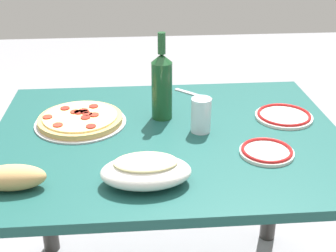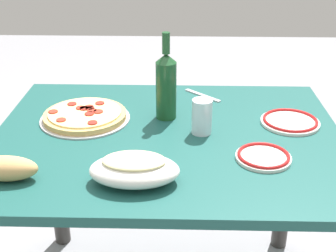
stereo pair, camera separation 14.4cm
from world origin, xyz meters
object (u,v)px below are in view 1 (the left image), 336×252
object	(u,v)px
dining_table	(168,171)
side_plate_far	(284,116)
bread_loaf	(12,178)
pepperoni_pizza	(80,120)
wine_bottle	(162,85)
side_plate_near	(267,151)
baked_pasta_dish	(146,170)
water_glass	(201,115)

from	to	relation	value
dining_table	side_plate_far	size ratio (longest dim) A/B	5.72
bread_loaf	side_plate_far	bearing A→B (deg)	-156.20
pepperoni_pizza	bread_loaf	xyz separation A→B (m)	(0.14, 0.38, 0.02)
wine_bottle	pepperoni_pizza	bearing A→B (deg)	5.60
pepperoni_pizza	wine_bottle	xyz separation A→B (m)	(-0.28, -0.03, 0.11)
dining_table	side_plate_far	xyz separation A→B (m)	(-0.41, -0.09, 0.15)
side_plate_far	side_plate_near	bearing A→B (deg)	62.24
side_plate_near	side_plate_far	distance (m)	0.27
pepperoni_pizza	baked_pasta_dish	distance (m)	0.44
dining_table	bread_loaf	distance (m)	0.54
wine_bottle	side_plate_far	bearing A→B (deg)	174.51
side_plate_near	bread_loaf	distance (m)	0.72
wine_bottle	bread_loaf	world-z (taller)	wine_bottle
bread_loaf	dining_table	bearing A→B (deg)	-147.02
wine_bottle	side_plate_far	size ratio (longest dim) A/B	1.52
dining_table	side_plate_near	xyz separation A→B (m)	(-0.28, 0.15, 0.15)
wine_bottle	bread_loaf	bearing A→B (deg)	44.40
dining_table	water_glass	distance (m)	0.22
pepperoni_pizza	side_plate_far	distance (m)	0.69
wine_bottle	water_glass	bearing A→B (deg)	135.50
baked_pasta_dish	side_plate_far	bearing A→B (deg)	-142.76
dining_table	side_plate_far	world-z (taller)	side_plate_far
side_plate_far	pepperoni_pizza	bearing A→B (deg)	-1.08
dining_table	baked_pasta_dish	world-z (taller)	baked_pasta_dish
baked_pasta_dish	side_plate_near	world-z (taller)	baked_pasta_dish
water_glass	wine_bottle	bearing A→B (deg)	-44.50
pepperoni_pizza	dining_table	bearing A→B (deg)	159.99
baked_pasta_dish	pepperoni_pizza	bearing A→B (deg)	-61.91
pepperoni_pizza	side_plate_near	world-z (taller)	pepperoni_pizza
water_glass	side_plate_near	distance (m)	0.24
side_plate_far	bread_loaf	size ratio (longest dim) A/B	1.10
wine_bottle	side_plate_near	xyz separation A→B (m)	(-0.29, 0.28, -0.11)
side_plate_near	side_plate_far	world-z (taller)	same
wine_bottle	water_glass	distance (m)	0.18
side_plate_near	wine_bottle	bearing A→B (deg)	-44.13
wine_bottle	side_plate_far	xyz separation A→B (m)	(-0.42, 0.04, -0.11)
pepperoni_pizza	water_glass	size ratio (longest dim) A/B	2.68
water_glass	pepperoni_pizza	bearing A→B (deg)	-12.63
side_plate_far	bread_loaf	world-z (taller)	bread_loaf
pepperoni_pizza	bread_loaf	size ratio (longest dim) A/B	1.72
baked_pasta_dish	water_glass	bearing A→B (deg)	-122.45
side_plate_near	water_glass	bearing A→B (deg)	-43.88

